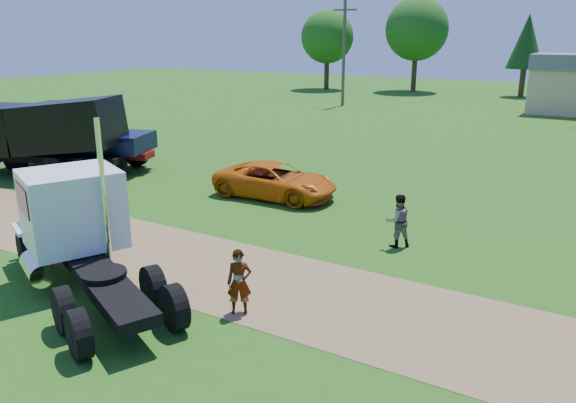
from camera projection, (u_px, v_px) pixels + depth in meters
The scene contains 9 objects.
ground at pixel (247, 279), 14.95m from camera, with size 140.00×140.00×0.00m, color #275813.
dirt_track at pixel (247, 279), 14.95m from camera, with size 120.00×4.20×0.01m, color brown.
white_semi_tractor at pixel (74, 226), 14.51m from camera, with size 7.29×4.99×4.38m.
black_dump_truck at pixel (38, 132), 25.25m from camera, with size 8.49×5.20×3.64m.
navy_truck at pixel (71, 136), 26.68m from camera, with size 7.31×4.50×3.12m.
orange_pickup at pixel (275, 181), 22.20m from camera, with size 2.28×4.94×1.37m, color #CF5F09.
spectator_a at pixel (239, 282), 12.91m from camera, with size 0.57×0.38×1.57m, color #999999.
spectator_b at pixel (398, 221), 17.02m from camera, with size 0.80×0.63×1.65m, color #999999.
tan_shed at pixel (572, 83), 45.12m from camera, with size 6.20×5.40×4.70m.
Camera 1 is at (7.99, -11.20, 6.29)m, focal length 35.00 mm.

